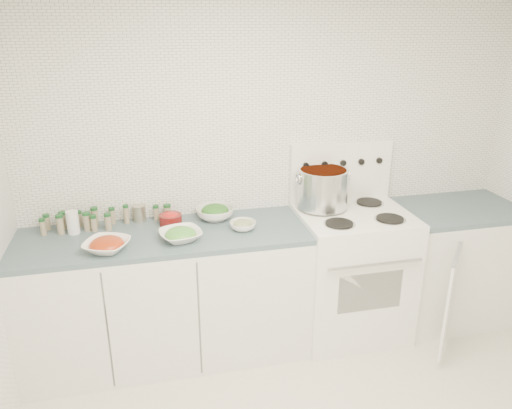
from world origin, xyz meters
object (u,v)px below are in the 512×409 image
stove (350,269)px  bowl_tomato (107,245)px  stock_pot (323,187)px  bowl_snowpea (181,235)px

stove → bowl_tomato: bearing=-174.4°
stove → stock_pot: bearing=144.3°
stock_pot → bowl_snowpea: stock_pot is taller
stove → bowl_snowpea: 1.28m
bowl_tomato → stock_pot: bearing=11.5°
bowl_tomato → bowl_snowpea: bearing=6.8°
bowl_snowpea → stove: bearing=5.1°
stove → bowl_snowpea: stove is taller
stock_pot → bowl_tomato: size_ratio=1.10×
stock_pot → bowl_tomato: stock_pot is taller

